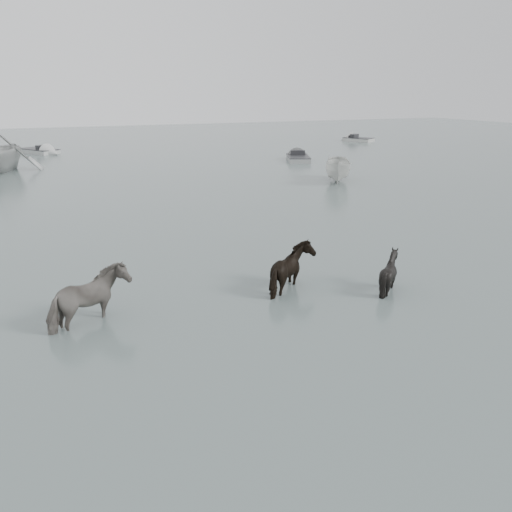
{
  "coord_description": "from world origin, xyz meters",
  "views": [
    {
      "loc": [
        -4.35,
        -11.64,
        5.22
      ],
      "look_at": [
        0.65,
        0.0,
        1.0
      ],
      "focal_mm": 35.0,
      "sensor_mm": 36.0,
      "label": 1
    }
  ],
  "objects": [
    {
      "name": "ground",
      "position": [
        0.0,
        0.0,
        0.0
      ],
      "size": [
        140.0,
        140.0,
        0.0
      ],
      "primitive_type": "plane",
      "color": "#4C5B58",
      "rests_on": "ground"
    },
    {
      "name": "boat_small",
      "position": [
        12.05,
        14.0,
        0.77
      ],
      "size": [
        3.4,
        4.15,
        1.53
      ],
      "primitive_type": "imported",
      "rotation": [
        0.0,
        0.0,
        -0.57
      ],
      "color": "silver",
      "rests_on": "ground"
    },
    {
      "name": "pony_dark",
      "position": [
        1.62,
        -0.31,
        0.78
      ],
      "size": [
        1.86,
        1.97,
        1.57
      ],
      "primitive_type": "imported",
      "rotation": [
        0.0,
        0.0,
        1.13
      ],
      "color": "black",
      "rests_on": "ground"
    },
    {
      "name": "pony_black",
      "position": [
        4.04,
        -1.34,
        0.66
      ],
      "size": [
        1.21,
        1.08,
        1.32
      ],
      "primitive_type": "imported",
      "rotation": [
        0.0,
        0.0,
        1.56
      ],
      "color": "black",
      "rests_on": "ground"
    },
    {
      "name": "skiff_port",
      "position": [
        14.16,
        23.14,
        0.38
      ],
      "size": [
        3.33,
        5.09,
        0.75
      ],
      "primitive_type": null,
      "rotation": [
        0.0,
        0.0,
        1.18
      ],
      "color": "gray",
      "rests_on": "ground"
    },
    {
      "name": "pony_pinto",
      "position": [
        -3.72,
        -0.31,
        0.83
      ],
      "size": [
        2.14,
        1.73,
        1.65
      ],
      "primitive_type": "imported",
      "rotation": [
        0.0,
        0.0,
        2.08
      ],
      "color": "black",
      "rests_on": "ground"
    },
    {
      "name": "skiff_star",
      "position": [
        27.41,
        34.37,
        0.38
      ],
      "size": [
        3.46,
        4.43,
        0.75
      ],
      "primitive_type": null,
      "rotation": [
        0.0,
        0.0,
        2.09
      ],
      "color": "#BABAB5",
      "rests_on": "ground"
    },
    {
      "name": "skiff_mid",
      "position": [
        -4.34,
        36.4,
        0.38
      ],
      "size": [
        4.18,
        5.45,
        0.75
      ],
      "primitive_type": null,
      "rotation": [
        0.0,
        0.0,
        -1.02
      ],
      "color": "#B0B2B0",
      "rests_on": "ground"
    }
  ]
}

